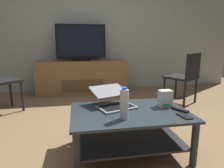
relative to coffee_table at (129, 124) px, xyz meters
name	(u,v)px	position (x,y,z in m)	size (l,w,h in m)	color
ground_plane	(110,137)	(-0.12, 0.32, -0.29)	(7.68, 7.68, 0.00)	olive
back_wall	(91,24)	(-0.12, 2.69, 1.11)	(6.40, 0.12, 2.80)	#A8B2A8
coffee_table	(129,124)	(0.00, 0.00, 0.00)	(1.07, 0.70, 0.42)	#2D383D
media_cabinet	(82,77)	(-0.36, 2.37, 0.04)	(1.78, 0.49, 0.66)	olive
television	(81,43)	(-0.36, 2.35, 0.71)	(0.96, 0.20, 0.70)	black
dining_chair	(185,75)	(1.32, 1.33, 0.20)	(0.61, 0.61, 0.86)	black
laptop	(113,100)	(-0.12, 0.16, 0.19)	(0.46, 0.49, 0.17)	gray
router_box	(165,98)	(0.38, 0.07, 0.21)	(0.12, 0.09, 0.16)	white
water_bottle_near	(124,104)	(-0.09, -0.17, 0.26)	(0.07, 0.07, 0.27)	silver
cell_phone	(184,116)	(0.42, -0.22, 0.14)	(0.07, 0.14, 0.01)	black
tv_remote	(180,110)	(0.46, -0.08, 0.14)	(0.04, 0.16, 0.02)	black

